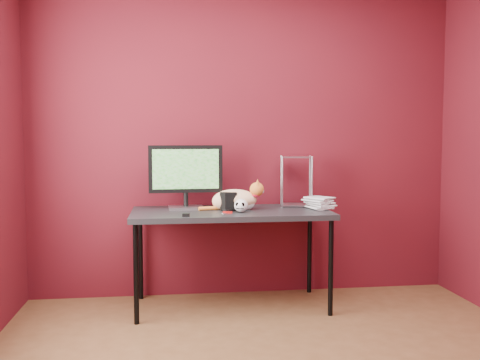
{
  "coord_description": "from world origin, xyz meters",
  "views": [
    {
      "loc": [
        -0.61,
        -2.65,
        1.3
      ],
      "look_at": [
        -0.11,
        1.15,
        1.0
      ],
      "focal_mm": 40.0,
      "sensor_mm": 36.0,
      "label": 1
    }
  ],
  "objects": [
    {
      "name": "room",
      "position": [
        0.0,
        0.0,
        1.45
      ],
      "size": [
        3.52,
        3.52,
        2.61
      ],
      "color": "brown",
      "rests_on": "ground"
    },
    {
      "name": "desk",
      "position": [
        -0.15,
        1.37,
        0.7
      ],
      "size": [
        1.5,
        0.7,
        0.75
      ],
      "color": "black",
      "rests_on": "ground"
    },
    {
      "name": "monitor",
      "position": [
        -0.49,
        1.5,
        1.03
      ],
      "size": [
        0.57,
        0.2,
        0.5
      ],
      "rotation": [
        0.0,
        0.0,
        0.04
      ],
      "color": "#A9AAAE",
      "rests_on": "desk"
    },
    {
      "name": "cat",
      "position": [
        -0.11,
        1.41,
        0.83
      ],
      "size": [
        0.5,
        0.24,
        0.24
      ],
      "rotation": [
        0.0,
        0.0,
        -0.2
      ],
      "color": "orange",
      "rests_on": "desk"
    },
    {
      "name": "skull_mug",
      "position": [
        -0.09,
        1.25,
        0.8
      ],
      "size": [
        0.1,
        0.11,
        0.1
      ],
      "rotation": [
        0.0,
        0.0,
        -0.31
      ],
      "color": "white",
      "rests_on": "desk"
    },
    {
      "name": "speaker",
      "position": [
        -0.17,
        1.36,
        0.82
      ],
      "size": [
        0.13,
        0.12,
        0.14
      ],
      "rotation": [
        0.0,
        0.0,
        0.37
      ],
      "color": "black",
      "rests_on": "desk"
    },
    {
      "name": "book_stack",
      "position": [
        0.48,
        1.36,
        1.27
      ],
      "size": [
        0.25,
        0.26,
        1.04
      ],
      "rotation": [
        0.0,
        0.0,
        0.42
      ],
      "color": "beige",
      "rests_on": "desk"
    },
    {
      "name": "wire_rack",
      "position": [
        0.41,
        1.57,
        0.95
      ],
      "size": [
        0.26,
        0.23,
        0.41
      ],
      "rotation": [
        0.0,
        0.0,
        -0.17
      ],
      "color": "#A9AAAE",
      "rests_on": "desk"
    },
    {
      "name": "pocket_knife",
      "position": [
        -0.19,
        1.22,
        0.76
      ],
      "size": [
        0.07,
        0.03,
        0.01
      ],
      "primitive_type": "cube",
      "rotation": [
        0.0,
        0.0,
        -0.24
      ],
      "color": "#AA0E0D",
      "rests_on": "desk"
    },
    {
      "name": "black_gadget",
      "position": [
        -0.5,
        1.08,
        0.76
      ],
      "size": [
        0.05,
        0.04,
        0.02
      ],
      "primitive_type": "cube",
      "rotation": [
        0.0,
        0.0,
        -0.21
      ],
      "color": "black",
      "rests_on": "desk"
    },
    {
      "name": "washer",
      "position": [
        -0.22,
        1.21,
        0.75
      ],
      "size": [
        0.04,
        0.04,
        0.0
      ],
      "primitive_type": "cylinder",
      "color": "#A9AAAE",
      "rests_on": "desk"
    }
  ]
}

